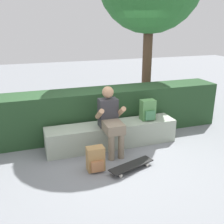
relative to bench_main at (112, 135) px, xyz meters
The scene contains 7 objects.
ground_plane 0.34m from the bench_main, 90.00° to the right, with size 24.00×24.00×0.00m, color gray.
bench_main is the anchor object (origin of this frame).
person_skater 0.49m from the bench_main, 114.92° to the right, with size 0.49×0.62×1.20m.
skateboard_near_person 0.97m from the bench_main, 89.34° to the right, with size 0.82×0.43×0.09m.
backpack_on_bench 0.85m from the bench_main, ahead, with size 0.28×0.23×0.40m.
backpack_on_ground 0.95m from the bench_main, 124.86° to the right, with size 0.28×0.23×0.40m.
hedge_row 0.72m from the bench_main, 81.61° to the left, with size 5.04×0.68×0.96m.
Camera 1 is at (-1.51, -4.16, 2.28)m, focal length 42.29 mm.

